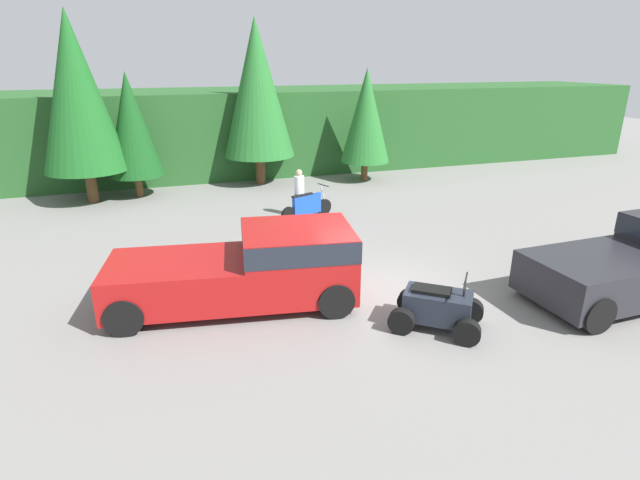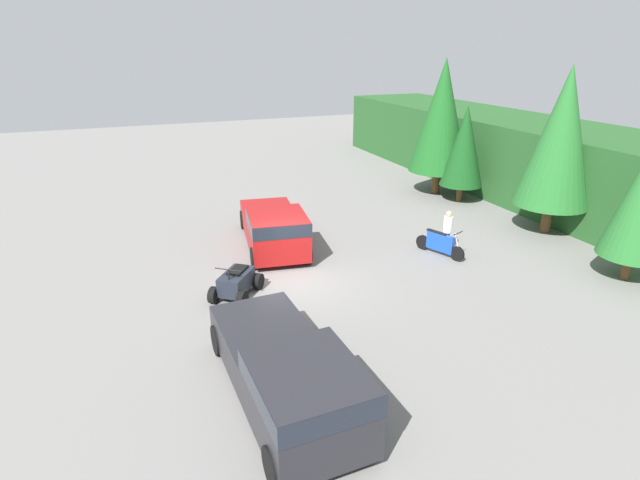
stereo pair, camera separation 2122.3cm
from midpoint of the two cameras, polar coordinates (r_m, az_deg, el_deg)
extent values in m
plane|color=slate|center=(11.53, 27.62, -17.19)|extent=(80.00, 80.00, 0.00)
cube|color=#235123|center=(24.71, 53.92, 1.51)|extent=(44.00, 6.00, 4.03)
cylinder|color=brown|center=(23.71, 32.85, 3.16)|extent=(0.44, 0.44, 1.32)
cone|color=#19561E|center=(23.04, 34.71, 11.79)|extent=(3.22, 3.22, 6.00)
cylinder|color=brown|center=(23.09, 36.64, 1.36)|extent=(0.30, 0.30, 0.91)
cone|color=#144719|center=(22.53, 38.07, 7.41)|extent=(2.23, 2.23, 4.16)
cylinder|color=brown|center=(21.67, 49.50, -2.66)|extent=(0.43, 0.43, 1.30)
cone|color=#236628|center=(20.94, 52.29, 6.47)|extent=(3.19, 3.19, 5.94)
cylinder|color=brown|center=(20.03, 60.97, -8.52)|extent=(0.31, 0.31, 0.93)
cube|color=maroon|center=(12.17, 22.55, -8.33)|extent=(2.83, 2.54, 1.60)
cube|color=#1E232D|center=(11.94, 22.91, -6.14)|extent=(2.86, 2.56, 0.51)
cube|color=maroon|center=(14.39, 16.06, -4.17)|extent=(3.39, 2.62, 0.97)
cylinder|color=black|center=(12.59, 27.88, -11.47)|extent=(0.87, 0.40, 0.84)
cylinder|color=black|center=(11.46, 19.97, -13.50)|extent=(0.87, 0.40, 0.84)
cylinder|color=black|center=(15.78, 17.44, -3.18)|extent=(0.87, 0.40, 0.84)
cylinder|color=black|center=(14.89, 10.69, -4.03)|extent=(0.87, 0.40, 0.84)
cube|color=#232328|center=(8.31, 71.24, -40.13)|extent=(2.70, 2.26, 1.60)
cube|color=#1E232D|center=(7.95, 72.90, -37.73)|extent=(2.72, 2.28, 0.51)
cube|color=#232328|center=(8.18, 46.15, -34.73)|extent=(3.28, 2.28, 0.97)
cylinder|color=black|center=(9.64, 74.72, -38.77)|extent=(0.84, 0.30, 0.84)
cylinder|color=black|center=(8.41, 77.14, -48.83)|extent=(0.84, 0.30, 0.84)
cylinder|color=black|center=(9.21, 41.47, -28.73)|extent=(0.84, 0.30, 0.84)
cylinder|color=black|center=(7.91, 33.39, -36.63)|extent=(0.84, 0.30, 0.84)
cylinder|color=black|center=(16.32, 46.19, -8.91)|extent=(0.60, 0.31, 0.60)
cylinder|color=black|center=(16.30, 40.58, -7.35)|extent=(0.60, 0.31, 0.60)
cube|color=blue|center=(16.20, 43.60, -7.40)|extent=(1.18, 0.58, 0.72)
cylinder|color=#B7B7BC|center=(16.16, 46.42, -7.54)|extent=(0.31, 0.16, 0.82)
cylinder|color=black|center=(16.01, 46.83, -6.20)|extent=(0.25, 0.57, 0.04)
cube|color=black|center=(16.05, 43.26, -5.97)|extent=(0.87, 0.45, 0.06)
cylinder|color=black|center=(9.45, 25.85, -24.38)|extent=(0.58, 0.52, 0.56)
cylinder|color=black|center=(9.29, 19.21, -24.13)|extent=(0.58, 0.52, 0.56)
cylinder|color=black|center=(10.44, 24.77, -19.17)|extent=(0.58, 0.52, 0.56)
cylinder|color=black|center=(10.29, 18.98, -18.83)|extent=(0.58, 0.52, 0.56)
cube|color=#1E232D|center=(9.68, 22.42, -20.45)|extent=(1.59, 1.48, 0.63)
cylinder|color=black|center=(8.98, 23.17, -20.27)|extent=(0.07, 0.07, 0.35)
cylinder|color=black|center=(8.87, 23.34, -19.41)|extent=(0.61, 0.77, 0.04)
cube|color=black|center=(9.57, 22.65, -18.26)|extent=(0.92, 0.85, 0.08)
cylinder|color=navy|center=(16.74, 43.59, -6.99)|extent=(0.25, 0.25, 0.87)
cylinder|color=navy|center=(16.57, 43.72, -7.29)|extent=(0.25, 0.25, 0.87)
cylinder|color=white|center=(16.38, 44.33, -4.76)|extent=(0.51, 0.51, 0.65)
sphere|color=tan|center=(16.24, 44.73, -3.34)|extent=(0.33, 0.33, 0.24)
camera|label=1|loc=(10.61, -36.96, 10.82)|focal=28.00mm
camera|label=2|loc=(10.61, 143.04, -10.82)|focal=28.00mm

